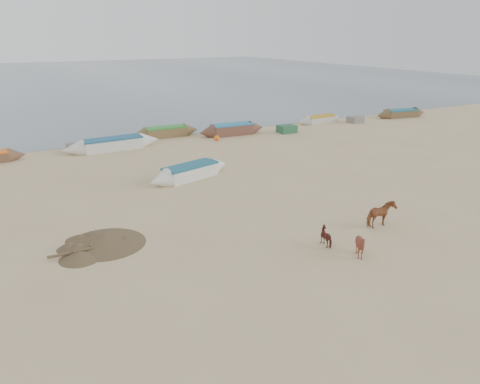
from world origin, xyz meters
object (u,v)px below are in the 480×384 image
near_canoe (191,172)px  cow_adult (381,215)px  calf_front (360,246)px  calf_right (328,236)px

near_canoe → cow_adult: bearing=-84.7°
calf_front → near_canoe: 12.92m
calf_front → near_canoe: calf_front is taller
calf_front → calf_right: bearing=178.2°
cow_adult → near_canoe: 11.85m
calf_right → near_canoe: size_ratio=0.13×
calf_front → calf_right: 1.56m
cow_adult → calf_right: 3.29m
cow_adult → calf_right: bearing=93.0°
calf_right → calf_front: bearing=175.2°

